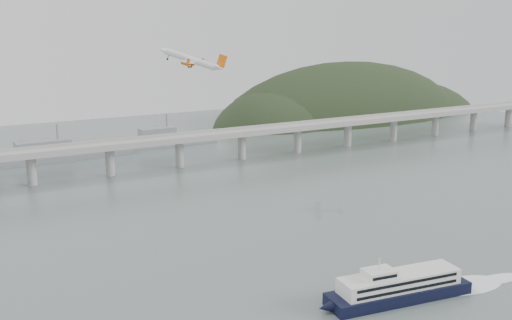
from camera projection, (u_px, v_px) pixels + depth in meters
ground at (322, 271)px, 246.61m from camera, size 900.00×900.00×0.00m
bridge at (151, 145)px, 411.69m from camera, size 800.00×22.00×23.90m
headland at (355, 132)px, 669.46m from camera, size 365.00×155.00×156.00m
ferry at (399, 287)px, 220.43m from camera, size 92.56×24.78×17.48m
airliner at (192, 60)px, 309.06m from camera, size 30.88×29.73×13.84m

